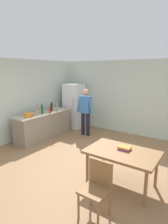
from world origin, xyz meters
TOP-DOWN VIEW (x-y plane):
  - ground_plane at (0.00, 0.00)m, footprint 14.00×14.00m
  - wall_back at (0.00, 3.00)m, footprint 6.40×0.12m
  - wall_left at (-2.60, 0.20)m, footprint 0.12×5.60m
  - kitchen_counter at (-2.00, 0.80)m, footprint 0.64×2.20m
  - refrigerator at (-1.90, 2.40)m, footprint 0.70×0.67m
  - person at (-0.95, 1.85)m, footprint 0.70×0.22m
  - dining_table at (1.40, -0.30)m, footprint 1.40×0.90m
  - chair at (1.40, -1.27)m, footprint 0.42×0.42m
  - cooking_pot at (-1.95, 0.15)m, footprint 0.40×0.28m
  - utensil_jar at (-2.03, 0.55)m, footprint 0.11×0.11m
  - bottle_wine_dark at (-1.97, 1.18)m, footprint 0.08×0.08m
  - bottle_vinegar_tall at (-1.77, 1.24)m, footprint 0.06×0.06m
  - bottle_sauce_red at (-1.77, 0.90)m, footprint 0.06×0.06m
  - bottle_beer_brown at (-2.04, 0.81)m, footprint 0.06×0.06m
  - bottle_wine_green at (-1.94, 0.70)m, footprint 0.08×0.08m
  - book_stack at (1.41, -0.20)m, footprint 0.24×0.20m

SIDE VIEW (x-z plane):
  - ground_plane at x=0.00m, z-range 0.00..0.00m
  - kitchen_counter at x=-2.00m, z-range 0.00..0.90m
  - chair at x=1.40m, z-range 0.08..0.99m
  - dining_table at x=1.40m, z-range 0.30..1.05m
  - book_stack at x=1.41m, z-range 0.75..0.82m
  - refrigerator at x=-1.90m, z-range 0.00..1.80m
  - cooking_pot at x=-1.95m, z-range 0.90..1.02m
  - person at x=-0.95m, z-range 0.13..1.83m
  - utensil_jar at x=-2.03m, z-range 0.82..1.14m
  - bottle_sauce_red at x=-1.77m, z-range 0.88..1.12m
  - bottle_beer_brown at x=-2.04m, z-range 0.88..1.14m
  - bottle_vinegar_tall at x=-1.77m, z-range 0.88..1.20m
  - bottle_wine_dark at x=-1.97m, z-range 0.88..1.22m
  - bottle_wine_green at x=-1.94m, z-range 0.88..1.22m
  - wall_back at x=0.00m, z-range 0.00..2.70m
  - wall_left at x=-2.60m, z-range 0.00..2.70m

